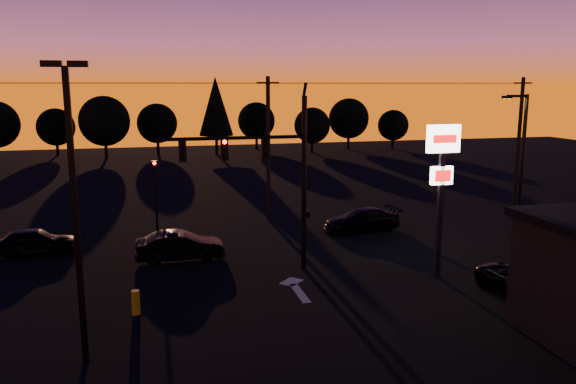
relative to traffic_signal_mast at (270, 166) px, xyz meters
name	(u,v)px	position (x,y,z in m)	size (l,w,h in m)	color
ground	(294,303)	(0.10, -3.99, -4.94)	(120.00, 120.00, 0.00)	black
lane_arrow	(296,288)	(0.60, -2.33, -4.93)	(1.20, 3.10, 0.01)	beige
traffic_signal_mast	(270,166)	(0.00, 0.00, 0.00)	(6.79, 0.52, 8.58)	black
secondary_signal	(156,187)	(-4.90, 7.49, -2.07)	(0.30, 0.31, 4.35)	black
parking_lot_light	(74,196)	(-7.40, -6.99, 0.33)	(1.25, 0.30, 9.14)	black
pylon_sign	(442,168)	(7.10, -2.49, -0.02)	(1.50, 0.28, 6.80)	black
streetlight	(521,162)	(14.01, 1.51, -0.52)	(1.55, 0.35, 8.00)	black
utility_pole_1	(268,148)	(2.10, 10.01, -0.34)	(1.40, 0.26, 9.00)	black
utility_pole_2	(519,141)	(20.10, 10.01, -0.34)	(1.40, 0.26, 9.00)	black
power_wires	(268,83)	(2.10, 10.01, 3.63)	(36.00, 1.22, 0.07)	black
bollard	(136,302)	(-5.93, -3.57, -4.47)	(0.31, 0.31, 0.93)	gold
tree_1	(56,127)	(-15.90, 49.01, -1.50)	(4.54, 4.54, 5.71)	black
tree_2	(104,121)	(-9.90, 44.01, -0.57)	(5.77, 5.78, 7.26)	black
tree_3	(157,123)	(-3.90, 48.01, -1.19)	(4.95, 4.95, 6.22)	black
tree_4	(216,106)	(3.10, 45.01, 0.99)	(4.18, 4.18, 9.50)	black
tree_5	(256,121)	(9.10, 50.01, -1.19)	(4.95, 4.95, 6.22)	black
tree_6	(312,126)	(15.10, 44.01, -1.50)	(4.54, 4.54, 5.71)	black
tree_7	(349,118)	(21.10, 47.01, -0.88)	(5.36, 5.36, 6.74)	black
tree_8	(393,125)	(27.10, 46.01, -1.82)	(4.12, 4.12, 5.19)	black
car_left	(34,241)	(-11.03, 5.50, -4.24)	(1.64, 4.07, 1.39)	black
car_mid	(180,246)	(-3.91, 2.80, -4.23)	(1.49, 4.27, 1.41)	black
car_right	(362,220)	(6.80, 5.86, -4.27)	(1.86, 4.57, 1.33)	black
suv_parked	(529,283)	(9.43, -5.73, -4.32)	(2.05, 4.44, 1.23)	black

